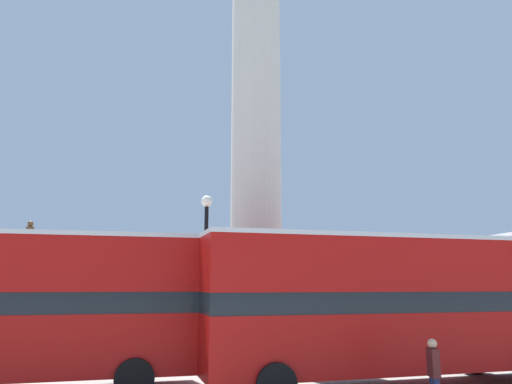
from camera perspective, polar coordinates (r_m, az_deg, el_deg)
name	(u,v)px	position (r m, az deg, el deg)	size (l,w,h in m)	color
ground_plane	(256,357)	(20.79, 0.00, -18.35)	(200.00, 200.00, 0.00)	gray
monument_column	(256,144)	(21.43, 0.00, 5.45)	(4.51, 4.51, 21.34)	beige
bus_c	(387,302)	(15.10, 14.77, -12.08)	(10.95, 3.57, 4.20)	#A80F0C
equestrian_statue	(23,313)	(25.63, -25.06, -12.42)	(3.94, 3.06, 5.78)	beige
street_lamp	(205,274)	(17.29, -5.80, -9.32)	(0.40, 0.40, 5.89)	black
pedestrian_near_lamp	(434,372)	(12.47, 19.67, -18.85)	(0.24, 0.45, 1.62)	#192347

